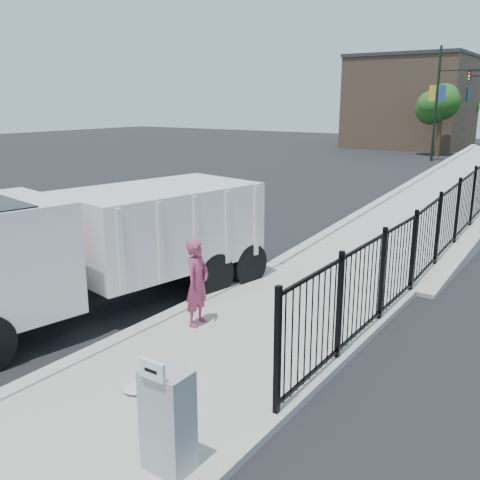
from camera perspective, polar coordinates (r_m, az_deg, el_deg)
The scene contains 14 objects.
ground at distance 11.13m, azimuth -6.79°, elevation -8.13°, with size 120.00×120.00×0.00m, color black.
sidewalk at distance 8.60m, azimuth -5.80°, elevation -14.87°, with size 3.55×12.00×0.12m, color #9E998E.
curb at distance 9.82m, azimuth -14.62°, elevation -11.24°, with size 0.30×12.00×0.16m, color #ADAAA3.
ramp at distance 24.51m, azimuth 22.78°, elevation 3.44°, with size 3.95×24.00×1.70m, color #9E998E.
truck at distance 11.27m, azimuth -15.46°, elevation -0.29°, with size 3.85×8.03×2.64m.
worker at distance 10.15m, azimuth -4.58°, elevation -4.56°, with size 0.61×0.40×1.67m, color #943052.
utility_cabinet at distance 6.50m, azimuth -7.69°, elevation -18.55°, with size 0.55×0.40×1.25m, color gray.
arrow_sign at distance 5.99m, azimuth -9.37°, elevation -13.54°, with size 0.35×0.04×0.22m, color white.
debris at distance 8.35m, azimuth -11.03°, elevation -15.22°, with size 0.39×0.39×0.10m, color silver.
light_pole_0 at distance 41.65m, azimuth 20.66°, elevation 13.87°, with size 3.77×0.22×8.00m.
light_pole_2 at distance 51.88m, azimuth 22.99°, elevation 13.63°, with size 3.77×0.22×8.00m.
tree_0 at distance 45.37m, azimuth 20.69°, elevation 13.33°, with size 2.78×2.78×5.39m.
tree_2 at distance 57.94m, azimuth 22.84°, elevation 13.23°, with size 2.74×2.74×5.37m.
building at distance 54.04m, azimuth 17.83°, elevation 13.68°, with size 10.00×10.00×8.00m, color #8C664C.
Camera 1 is at (6.82, -7.67, 4.29)m, focal length 40.00 mm.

